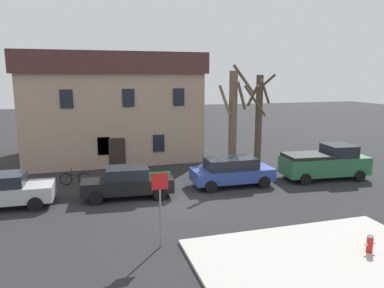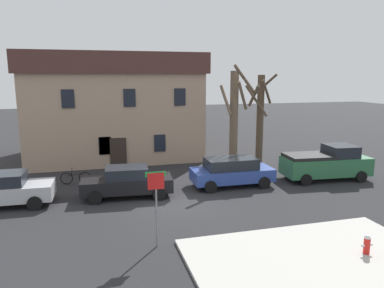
{
  "view_description": "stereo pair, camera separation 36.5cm",
  "coord_description": "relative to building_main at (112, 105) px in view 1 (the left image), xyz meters",
  "views": [
    {
      "loc": [
        -4.12,
        -16.7,
        6.25
      ],
      "look_at": [
        1.7,
        3.25,
        2.35
      ],
      "focal_mm": 34.05,
      "sensor_mm": 36.0,
      "label": 1
    },
    {
      "loc": [
        -3.77,
        -16.8,
        6.25
      ],
      "look_at": [
        1.7,
        3.25,
        2.35
      ],
      "focal_mm": 34.05,
      "sensor_mm": 36.0,
      "label": 2
    }
  ],
  "objects": [
    {
      "name": "building_main",
      "position": [
        0.0,
        0.0,
        0.0
      ],
      "size": [
        12.92,
        9.37,
        7.86
      ],
      "color": "tan",
      "rests_on": "ground_plane"
    },
    {
      "name": "bicycle_leaning",
      "position": [
        -2.78,
        -7.67,
        -3.62
      ],
      "size": [
        1.74,
        0.27,
        1.03
      ],
      "color": "black",
      "rests_on": "ground_plane"
    },
    {
      "name": "fire_hydrant",
      "position": [
        7.4,
        -19.52,
        -3.51
      ],
      "size": [
        0.42,
        0.22,
        0.69
      ],
      "color": "red",
      "rests_on": "sidewalk_slab"
    },
    {
      "name": "tree_bare_near",
      "position": [
        7.56,
        -6.68,
        -0.4
      ],
      "size": [
        2.52,
        2.67,
        6.97
      ],
      "color": "brown",
      "rests_on": "ground_plane"
    },
    {
      "name": "car_black_sedan",
      "position": [
        -0.07,
        -10.79,
        -3.18
      ],
      "size": [
        4.78,
        2.27,
        1.61
      ],
      "color": "black",
      "rests_on": "ground_plane"
    },
    {
      "name": "pickup_truck_green",
      "position": [
        11.98,
        -10.65,
        -2.97
      ],
      "size": [
        5.36,
        2.55,
        2.1
      ],
      "color": "#2D6B42",
      "rests_on": "ground_plane"
    },
    {
      "name": "ground_plane",
      "position": [
        2.16,
        -12.53,
        -3.99
      ],
      "size": [
        120.0,
        120.0,
        0.0
      ],
      "primitive_type": "plane",
      "color": "#262628"
    },
    {
      "name": "sidewalk_slab",
      "position": [
        5.45,
        -20.5,
        -3.93
      ],
      "size": [
        8.59,
        7.61,
        0.12
      ],
      "primitive_type": "cube",
      "color": "#B7B5AD",
      "rests_on": "ground_plane"
    },
    {
      "name": "car_blue_wagon",
      "position": [
        5.9,
        -10.43,
        -3.12
      ],
      "size": [
        4.68,
        2.14,
        1.65
      ],
      "color": "#2D4799",
      "rests_on": "ground_plane"
    },
    {
      "name": "tree_bare_mid",
      "position": [
        9.65,
        -6.16,
        -0.61
      ],
      "size": [
        2.41,
        2.4,
        6.42
      ],
      "color": "#4C3D2D",
      "rests_on": "ground_plane"
    },
    {
      "name": "street_sign_pole",
      "position": [
        0.45,
        -16.82,
        -1.98
      ],
      "size": [
        0.76,
        0.07,
        2.87
      ],
      "color": "slate",
      "rests_on": "ground_plane"
    },
    {
      "name": "car_silver_sedan",
      "position": [
        -6.07,
        -10.62,
        -3.16
      ],
      "size": [
        4.83,
        2.2,
        1.65
      ],
      "color": "#B7BABF",
      "rests_on": "ground_plane"
    }
  ]
}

